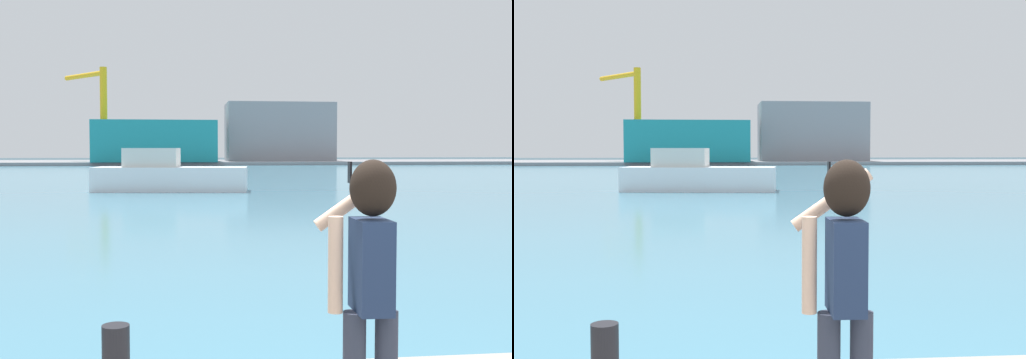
% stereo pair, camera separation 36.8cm
% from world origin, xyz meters
% --- Properties ---
extents(ground_plane, '(220.00, 220.00, 0.00)m').
position_xyz_m(ground_plane, '(0.00, 50.00, 0.00)').
color(ground_plane, '#334751').
extents(harbor_water, '(140.00, 100.00, 0.02)m').
position_xyz_m(harbor_water, '(0.00, 52.00, 0.01)').
color(harbor_water, teal).
rests_on(harbor_water, ground_plane).
extents(far_shore_dock, '(140.00, 20.00, 0.48)m').
position_xyz_m(far_shore_dock, '(0.00, 92.00, 0.24)').
color(far_shore_dock, gray).
rests_on(far_shore_dock, ground_plane).
extents(person_photographer, '(0.53, 0.55, 1.74)m').
position_xyz_m(person_photographer, '(-0.52, 0.50, 1.54)').
color(person_photographer, '#2D3342').
rests_on(person_photographer, quay_promenade).
extents(harbor_bollard, '(0.21, 0.21, 0.44)m').
position_xyz_m(harbor_bollard, '(-2.16, 1.72, 0.69)').
color(harbor_bollard, black).
rests_on(harbor_bollard, quay_promenade).
extents(boat_moored, '(8.38, 3.44, 2.30)m').
position_xyz_m(boat_moored, '(-2.38, 30.45, 0.86)').
color(boat_moored, white).
rests_on(boat_moored, harbor_water).
extents(warehouse_left, '(17.05, 9.70, 5.76)m').
position_xyz_m(warehouse_left, '(-5.23, 86.47, 3.36)').
color(warehouse_left, teal).
rests_on(warehouse_left, far_shore_dock).
extents(warehouse_right, '(15.97, 9.03, 8.71)m').
position_xyz_m(warehouse_right, '(13.13, 90.90, 4.83)').
color(warehouse_right, gray).
rests_on(warehouse_right, far_shore_dock).
extents(port_crane, '(7.09, 8.27, 13.28)m').
position_xyz_m(port_crane, '(-13.30, 87.56, 8.67)').
color(port_crane, yellow).
rests_on(port_crane, far_shore_dock).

